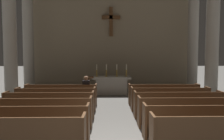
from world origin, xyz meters
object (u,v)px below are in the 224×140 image
object	(u,v)px
pew_left_row_4	(50,105)
pew_left_row_5	(56,99)
pew_right_row_3	(188,112)
altar	(112,85)
pew_right_row_1	(222,135)
candlestick_outer_right	(126,73)
pew_right_row_2	(202,121)
column_left_third	(10,33)
candlestick_inner_left	(106,73)
lone_worshipper	(86,90)
column_right_fourth	(193,38)
pew_left_row_6	(61,95)
pew_right_row_6	(163,94)
candlestick_inner_right	(117,73)
lectern	(89,88)
candlestick_outer_left	(97,73)
pew_right_row_4	(178,104)
pew_left_row_3	(41,112)
pew_left_row_1	(13,137)
column_right_third	(212,34)
pew_left_row_2	(29,122)
column_left_fourth	(28,37)

from	to	relation	value
pew_left_row_4	pew_left_row_5	size ratio (longest dim) A/B	1.00
pew_right_row_3	altar	xyz separation A→B (m)	(-2.29, 5.84, 0.06)
pew_right_row_1	pew_right_row_3	xyz separation A→B (m)	(0.00, 2.02, 0.00)
candlestick_outer_right	pew_right_row_2	bearing A→B (deg)	-78.15
column_left_third	pew_right_row_1	bearing A→B (deg)	-40.82
candlestick_inner_left	lone_worshipper	bearing A→B (deg)	-107.59
column_right_fourth	altar	bearing A→B (deg)	-168.71
pew_right_row_2	pew_right_row_3	distance (m)	1.01
pew_left_row_6	pew_right_row_6	size ratio (longest dim) A/B	1.00
pew_right_row_1	pew_right_row_6	distance (m)	5.04
candlestick_inner_right	lectern	xyz separation A→B (m)	(-1.48, -1.20, -0.68)
pew_left_row_5	candlestick_inner_right	size ratio (longest dim) A/B	4.52
candlestick_outer_left	candlestick_inner_left	distance (m)	0.55
pew_left_row_4	lone_worshipper	bearing A→B (deg)	61.71
pew_right_row_4	candlestick_inner_right	bearing A→B (deg)	112.35
candlestick_outer_right	pew_right_row_4	bearing A→B (deg)	-73.45
pew_left_row_3	altar	distance (m)	6.27
pew_left_row_1	pew_left_row_6	world-z (taller)	same
candlestick_inner_left	candlestick_inner_right	xyz separation A→B (m)	(0.60, 0.00, 0.00)
candlestick_inner_left	lectern	size ratio (longest dim) A/B	0.60
pew_right_row_6	candlestick_inner_right	distance (m)	3.53
column_right_third	pew_right_row_6	bearing A→B (deg)	-154.79
pew_left_row_3	pew_left_row_2	bearing A→B (deg)	-90.00
pew_right_row_1	pew_left_row_3	bearing A→B (deg)	156.21
pew_left_row_3	column_left_third	xyz separation A→B (m)	(-2.77, 4.33, 2.84)
column_right_third	pew_right_row_2	bearing A→B (deg)	-117.44
pew_right_row_6	candlestick_inner_right	bearing A→B (deg)	125.19
column_right_third	candlestick_outer_right	distance (m)	4.93
candlestick_outer_right	column_right_third	bearing A→B (deg)	-19.77
pew_right_row_1	pew_left_row_1	bearing A→B (deg)	180.00
lectern	candlestick_inner_right	bearing A→B (deg)	39.04
column_left_fourth	candlestick_inner_right	distance (m)	5.84
pew_left_row_5	candlestick_outer_right	bearing A→B (deg)	50.64
pew_left_row_5	column_left_fourth	distance (m)	6.25
pew_left_row_6	lone_worshipper	world-z (taller)	lone_worshipper
pew_left_row_2	pew_right_row_1	distance (m)	4.68
pew_left_row_4	column_right_fourth	size ratio (longest dim) A/B	0.46
column_left_third	column_right_third	distance (m)	10.11
candlestick_inner_left	candlestick_outer_right	world-z (taller)	same
pew_left_row_5	lone_worshipper	world-z (taller)	lone_worshipper
pew_left_row_3	pew_right_row_3	world-z (taller)	same
candlestick_inner_left	candlestick_outer_left	bearing A→B (deg)	180.00
pew_right_row_3	candlestick_outer_left	xyz separation A→B (m)	(-3.14, 5.84, 0.75)
candlestick_inner_left	lectern	world-z (taller)	candlestick_inner_left
pew_left_row_5	column_left_third	size ratio (longest dim) A/B	0.46
pew_left_row_5	pew_right_row_1	distance (m)	6.09
column_right_third	lectern	distance (m)	6.83
candlestick_inner_left	pew_right_row_4	bearing A→B (deg)	-61.84
altar	pew_right_row_2	bearing A→B (deg)	-71.54
altar	pew_left_row_3	bearing A→B (deg)	-111.38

